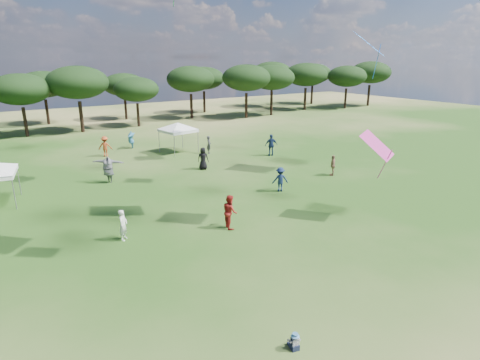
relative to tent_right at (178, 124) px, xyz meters
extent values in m
cylinder|color=black|center=(-10.81, 16.34, -1.03)|extent=(0.37, 0.37, 3.21)
ellipsoid|color=black|center=(-10.81, 16.34, 2.50)|extent=(6.24, 6.24, 3.36)
cylinder|color=black|center=(-4.97, 15.89, -0.86)|extent=(0.41, 0.41, 3.56)
ellipsoid|color=black|center=(-4.97, 15.89, 3.05)|extent=(6.91, 6.91, 3.73)
cylinder|color=black|center=(1.97, 16.22, -1.20)|extent=(0.33, 0.33, 2.88)
ellipsoid|color=black|center=(1.97, 16.22, 1.97)|extent=(5.60, 5.60, 3.02)
cylinder|color=black|center=(10.73, 18.69, -0.92)|extent=(0.39, 0.39, 3.44)
ellipsoid|color=black|center=(10.73, 18.69, 2.87)|extent=(6.69, 6.69, 3.60)
cylinder|color=black|center=(17.54, 14.76, -0.87)|extent=(0.40, 0.40, 3.53)
ellipsoid|color=black|center=(17.54, 14.76, 3.02)|extent=(6.86, 6.86, 3.70)
cylinder|color=black|center=(22.42, 15.17, -0.90)|extent=(0.40, 0.40, 3.47)
ellipsoid|color=black|center=(22.42, 15.17, 2.91)|extent=(6.74, 6.74, 3.63)
cylinder|color=black|center=(31.00, 17.17, -0.85)|extent=(0.41, 0.41, 3.57)
ellipsoid|color=black|center=(31.00, 17.17, 3.08)|extent=(6.94, 6.94, 3.74)
cylinder|color=black|center=(38.11, 14.83, -0.96)|extent=(0.38, 0.38, 3.35)
ellipsoid|color=black|center=(38.11, 14.83, 2.73)|extent=(6.51, 6.51, 3.51)
cylinder|color=black|center=(44.61, 15.33, -0.81)|extent=(0.42, 0.42, 3.66)
ellipsoid|color=black|center=(44.61, 15.33, 3.21)|extent=(7.10, 7.10, 3.83)
cylinder|color=black|center=(-7.40, 24.23, -1.04)|extent=(0.37, 0.37, 3.20)
ellipsoid|color=black|center=(-7.40, 24.23, 2.48)|extent=(6.21, 6.21, 3.35)
cylinder|color=black|center=(2.60, 23.05, -1.14)|extent=(0.34, 0.34, 2.99)
ellipsoid|color=black|center=(2.60, 23.05, 2.15)|extent=(5.81, 5.81, 3.13)
cylinder|color=black|center=(15.39, 23.46, -0.98)|extent=(0.38, 0.38, 3.31)
ellipsoid|color=black|center=(15.39, 23.46, 2.66)|extent=(6.43, 6.43, 3.47)
cylinder|color=black|center=(29.08, 23.83, -0.82)|extent=(0.42, 0.42, 3.64)
ellipsoid|color=black|center=(29.08, 23.83, 3.18)|extent=(7.06, 7.06, 3.81)
cylinder|color=black|center=(38.17, 23.22, -0.91)|extent=(0.40, 0.40, 3.46)
ellipsoid|color=black|center=(38.17, 23.22, 2.90)|extent=(6.72, 6.72, 3.62)
cylinder|color=gray|center=(-14.10, -8.15, -1.66)|extent=(0.06, 0.06, 1.96)
cylinder|color=gray|center=(-13.59, -5.46, -1.66)|extent=(0.06, 0.06, 1.96)
cylinder|color=gray|center=(-1.08, -1.46, -1.59)|extent=(0.06, 0.06, 2.09)
cylinder|color=gray|center=(1.46, -1.08, -1.59)|extent=(0.06, 0.06, 2.09)
cylinder|color=gray|center=(-1.46, 1.08, -1.59)|extent=(0.06, 0.06, 2.09)
cylinder|color=gray|center=(1.08, 1.46, -1.59)|extent=(0.06, 0.06, 2.09)
cube|color=white|center=(0.00, 0.00, -0.60)|extent=(3.11, 3.11, 0.25)
pyramid|color=white|center=(0.00, 0.00, 0.13)|extent=(5.49, 5.49, 0.60)
cube|color=#161C32|center=(-8.26, -25.93, -2.55)|extent=(0.28, 0.28, 0.18)
cube|color=#161C32|center=(-8.30, -25.75, -2.59)|extent=(0.13, 0.23, 0.10)
cube|color=#161C32|center=(-8.15, -25.79, -2.59)|extent=(0.13, 0.23, 0.10)
cube|color=white|center=(-8.26, -25.93, -2.35)|extent=(0.26, 0.21, 0.24)
cylinder|color=white|center=(-8.39, -25.84, -2.35)|extent=(0.13, 0.24, 0.14)
cylinder|color=white|center=(-8.11, -25.91, -2.35)|extent=(0.13, 0.24, 0.14)
sphere|color=#E0B293|center=(-8.26, -25.93, -2.19)|extent=(0.16, 0.16, 0.16)
cone|color=#549FC5|center=(-8.26, -25.93, -2.15)|extent=(0.27, 0.27, 0.03)
cylinder|color=#549FC5|center=(-8.26, -25.93, -2.11)|extent=(0.18, 0.18, 0.07)
imported|color=#16284F|center=(6.34, -5.75, -1.67)|extent=(1.22, 0.83, 1.93)
imported|color=#29607D|center=(-3.10, 4.12, -1.81)|extent=(1.64, 1.99, 1.67)
imported|color=black|center=(-0.90, -6.44, -1.77)|extent=(1.01, 0.96, 1.75)
imported|color=maroon|center=(-5.10, -17.17, -1.75)|extent=(0.85, 0.99, 1.77)
imported|color=#15254C|center=(0.76, -13.97, -1.83)|extent=(1.20, 0.97, 1.62)
imported|color=white|center=(-10.15, -15.59, -1.87)|extent=(0.64, 0.66, 1.53)
imported|color=#59575D|center=(-8.11, -5.97, -1.69)|extent=(2.18, 2.03, 1.91)
imported|color=#A9401C|center=(-6.10, 2.15, -1.74)|extent=(1.34, 1.12, 1.80)
imported|color=#956C51|center=(6.34, -13.24, -1.86)|extent=(0.93, 0.89, 1.55)
imported|color=#343339|center=(2.12, -1.91, -1.83)|extent=(0.59, 0.69, 1.61)
plane|color=#B62D7F|center=(2.28, -20.07, 1.36)|extent=(2.50, 2.11, 1.42)
plane|color=blue|center=(9.35, -13.07, 6.72)|extent=(3.18, 3.20, 1.87)
camera|label=1|loc=(-15.17, -33.45, 5.82)|focal=30.00mm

